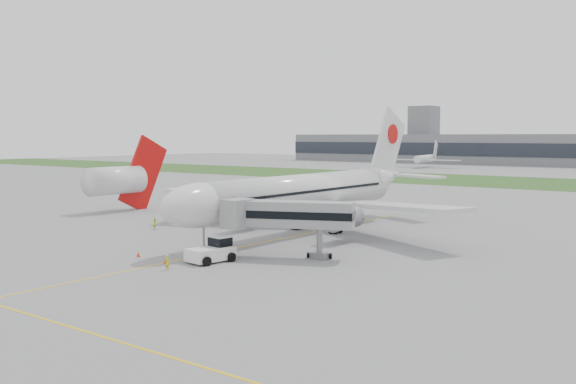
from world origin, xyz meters
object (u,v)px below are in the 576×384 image
Objects in this scene: airliner at (307,192)px; jet_bridge at (286,215)px; ground_crew_near at (167,263)px; neighbor_aircraft at (119,180)px; pushback_tug at (213,251)px.

jet_bridge is at bearing -62.15° from airliner.
ground_crew_near is (-5.34, -12.13, -3.94)m from jet_bridge.
ground_crew_near is (3.06, -28.03, -4.89)m from airliner.
airliner is at bearing -0.98° from neighbor_aircraft.
ground_crew_near is at bearing -86.24° from pushback_tug.
ground_crew_near is at bearing -33.24° from neighbor_aircraft.
pushback_tug is 0.40× the size of jet_bridge.
neighbor_aircraft reaches higher than jet_bridge.
jet_bridge is 13.83m from ground_crew_near.
airliner is 40.78m from neighbor_aircraft.
jet_bridge is 0.77× the size of neighbor_aircraft.
airliner is 22.74m from pushback_tug.
neighbor_aircraft is (-43.83, 28.74, 4.82)m from ground_crew_near.
pushback_tug is at bearing -90.05° from ground_crew_near.
jet_bridge is 8.48× the size of ground_crew_near.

